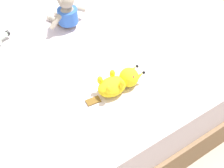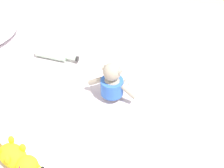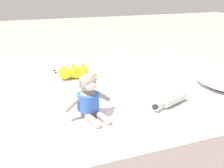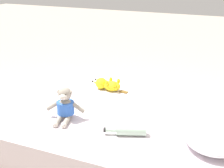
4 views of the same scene
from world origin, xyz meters
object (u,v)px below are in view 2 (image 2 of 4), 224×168
glass_bottle (53,54)px  bed (51,133)px  plush_monkey (113,83)px  plush_yellow_creature (19,160)px

glass_bottle → bed: bearing=-140.5°
bed → plush_monkey: (0.28, -0.24, 0.32)m
plush_monkey → glass_bottle: (0.04, 0.50, -0.06)m
bed → glass_bottle: bearing=39.5°
plush_yellow_creature → plush_monkey: bearing=-4.2°
bed → plush_yellow_creature: bearing=-150.8°
bed → glass_bottle: size_ratio=7.48×
plush_monkey → plush_yellow_creature: size_ratio=0.87×
plush_yellow_creature → glass_bottle: size_ratio=1.20×
bed → plush_yellow_creature: 0.48m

